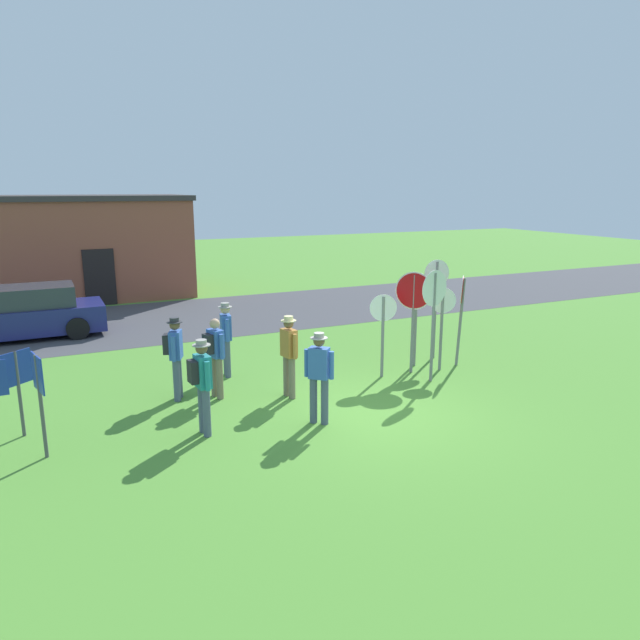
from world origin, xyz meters
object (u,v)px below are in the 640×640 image
Objects in this scene: person_on_left at (226,335)px; info_panel_leftmost at (39,387)px; stop_sign_tallest at (442,316)px; stop_sign_leaning_right at (383,322)px; person_in_blue at (202,380)px; parked_car_on_street at (27,314)px; person_in_teal at (215,352)px; stop_sign_leaning_left at (434,305)px; person_with_sunhat at (175,352)px; person_near_signs at (289,352)px; info_panel_rightmost at (18,379)px; stop_sign_far_back at (414,303)px; stop_sign_rear_left at (436,292)px; person_in_dark_shirt at (319,373)px; stop_sign_low_front at (416,306)px; stop_sign_nearest at (461,305)px.

person_on_left reaches higher than info_panel_leftmost.
stop_sign_tallest is 1.16× the size of info_panel_leftmost.
stop_sign_tallest reaches higher than stop_sign_leaning_right.
person_in_blue reaches higher than info_panel_leftmost.
person_in_teal is (3.64, -7.27, 0.29)m from parked_car_on_street.
stop_sign_leaning_left is 1.46× the size of person_with_sunhat.
person_near_signs is at bearing 172.77° from stop_sign_leaning_left.
person_near_signs is 1.00× the size of person_in_blue.
info_panel_rightmost is at bearing 177.90° from person_near_signs.
stop_sign_far_back is 1.55× the size of info_panel_rightmost.
person_in_teal is at bearing -175.39° from stop_sign_rear_left.
person_in_blue is at bearing -168.05° from stop_sign_tallest.
person_near_signs is at bearing -67.63° from person_on_left.
parked_car_on_street is 10.66m from person_in_dark_shirt.
stop_sign_low_front is at bearing 17.83° from person_in_blue.
stop_sign_rear_left is at bearing 102.09° from stop_sign_nearest.
person_in_dark_shirt is at bearing -156.97° from stop_sign_tallest.
stop_sign_tallest is 1.30× the size of info_panel_rightmost.
person_near_signs is 1.00× the size of info_panel_leftmost.
person_in_dark_shirt and person_near_signs have the same top height.
stop_sign_tallest is 1.55m from stop_sign_leaning_right.
person_in_teal is at bearing 176.84° from stop_sign_nearest.
parked_car_on_street is 7.59m from person_with_sunhat.
parked_car_on_street is 1.80× the size of stop_sign_far_back.
person_in_dark_shirt is at bearing -77.62° from person_on_left.
stop_sign_leaning_right is (-1.17, -0.41, -0.20)m from stop_sign_low_front.
info_panel_leftmost is (-4.61, 0.62, 0.21)m from person_in_dark_shirt.
person_near_signs is 1.52m from person_in_teal.
stop_sign_tallest is at bearing -56.53° from stop_sign_low_front.
stop_sign_nearest is at bearing 3.42° from person_near_signs.
stop_sign_nearest is at bearing -77.91° from stop_sign_rear_left.
stop_sign_tallest is at bearing -40.52° from parked_car_on_street.
person_in_teal is (-6.02, 0.33, -0.54)m from stop_sign_nearest.
stop_sign_nearest reaches higher than person_in_dark_shirt.
stop_sign_low_front is 8.43m from info_panel_leftmost.
person_with_sunhat is 0.80m from person_in_teal.
stop_sign_leaning_right is (-2.01, -0.76, -0.42)m from stop_sign_rear_left.
info_panel_leftmost is (0.39, -8.79, 0.51)m from parked_car_on_street.
stop_sign_leaning_left reaches higher than person_near_signs.
stop_sign_tallest is 0.79× the size of stop_sign_rear_left.
stop_sign_leaning_right is at bearing -6.80° from person_with_sunhat.
person_with_sunhat is at bearing 13.48° from info_panel_rightmost.
person_near_signs is at bearing -23.58° from person_in_teal.
person_with_sunhat is at bearing 166.76° from stop_sign_leaning_left.
person_on_left is 1.43m from person_in_teal.
stop_sign_low_front is 0.57m from stop_sign_far_back.
stop_sign_nearest is 1.29× the size of person_with_sunhat.
person_with_sunhat is (-6.14, 0.69, -0.33)m from stop_sign_tallest.
stop_sign_tallest is at bearing -0.05° from info_panel_rightmost.
person_near_signs reaches higher than person_in_teal.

